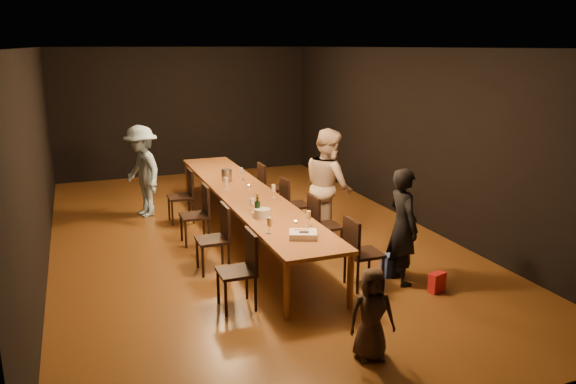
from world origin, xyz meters
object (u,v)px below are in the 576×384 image
object	(u,v)px
woman_birthday	(403,227)
plate_stack	(262,213)
chair_right_3	(272,188)
ice_bucket	(227,175)
chair_left_0	(236,271)
birthday_cake	(303,235)
champagne_bottle	(258,205)
table	(246,195)
chair_right_2	(295,204)
chair_right_0	(364,252)
man_blue	(142,171)
chair_left_2	(194,215)
chair_left_1	(212,239)
child	(372,314)
woman_tan	(329,186)
chair_right_1	(325,225)
chair_left_3	(180,196)

from	to	relation	value
woman_birthday	plate_stack	bearing A→B (deg)	57.76
chair_right_3	ice_bucket	size ratio (longest dim) A/B	4.58
chair_left_0	plate_stack	size ratio (longest dim) A/B	4.17
birthday_cake	champagne_bottle	bearing A→B (deg)	125.35
table	chair_right_2	bearing A→B (deg)	0.00
chair_right_2	plate_stack	world-z (taller)	chair_right_2
chair_right_0	man_blue	size ratio (longest dim) A/B	0.56
chair_left_2	champagne_bottle	size ratio (longest dim) A/B	2.89
chair_left_1	woman_birthday	xyz separation A→B (m)	(2.22, -1.26, 0.30)
table	child	bearing A→B (deg)	-88.65
chair_left_0	man_blue	xyz separation A→B (m)	(-0.56, 4.23, 0.36)
chair_left_2	woman_tan	size ratio (longest dim) A/B	0.51
chair_right_0	plate_stack	world-z (taller)	chair_right_0
child	plate_stack	xyz separation A→B (m)	(-0.28, 2.57, 0.34)
birthday_cake	man_blue	bearing A→B (deg)	130.59
champagne_bottle	ice_bucket	world-z (taller)	champagne_bottle
ice_bucket	chair_right_2	bearing A→B (deg)	-44.42
chair_right_1	chair_left_2	xyz separation A→B (m)	(-1.70, 1.20, 0.00)
chair_left_3	table	bearing A→B (deg)	-144.69
chair_left_2	chair_left_0	bearing A→B (deg)	-180.00
woman_birthday	chair_right_1	bearing A→B (deg)	24.84
chair_right_2	chair_left_3	distance (m)	2.08
chair_left_1	woman_tan	world-z (taller)	woman_tan
chair_right_3	table	bearing A→B (deg)	-35.31
chair_left_0	chair_left_3	distance (m)	3.60
chair_left_0	plate_stack	distance (m)	1.26
chair_right_1	woman_birthday	xyz separation A→B (m)	(0.52, -1.26, 0.30)
chair_right_2	woman_tan	distance (m)	0.84
chair_right_2	table	bearing A→B (deg)	-90.00
chair_right_0	man_blue	world-z (taller)	man_blue
ice_bucket	woman_birthday	bearing A→B (deg)	-66.71
chair_left_0	child	bearing A→B (deg)	-148.70
chair_right_0	chair_left_0	distance (m)	1.70
chair_left_2	man_blue	distance (m)	1.95
chair_right_1	ice_bucket	size ratio (longest dim) A/B	4.58
chair_left_3	woman_tan	xyz separation A→B (m)	(2.00, -1.85, 0.44)
chair_right_2	woman_tan	bearing A→B (deg)	24.84
chair_right_1	ice_bucket	xyz separation A→B (m)	(-0.93, 2.11, 0.39)
chair_left_1	birthday_cake	size ratio (longest dim) A/B	2.25
chair_left_1	woman_birthday	world-z (taller)	woman_birthday
chair_right_1	champagne_bottle	distance (m)	1.17
chair_left_0	man_blue	size ratio (longest dim) A/B	0.56
child	birthday_cake	bearing A→B (deg)	102.74
chair_left_2	man_blue	xyz separation A→B (m)	(-0.56, 1.83, 0.36)
table	chair_right_3	world-z (taller)	chair_right_3
chair_right_3	birthday_cake	xyz separation A→B (m)	(-0.83, -3.54, 0.32)
chair_right_3	champagne_bottle	world-z (taller)	champagne_bottle
chair_right_2	ice_bucket	world-z (taller)	ice_bucket
chair_left_1	woman_tan	size ratio (longest dim) A/B	0.51
champagne_bottle	chair_right_1	bearing A→B (deg)	5.70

